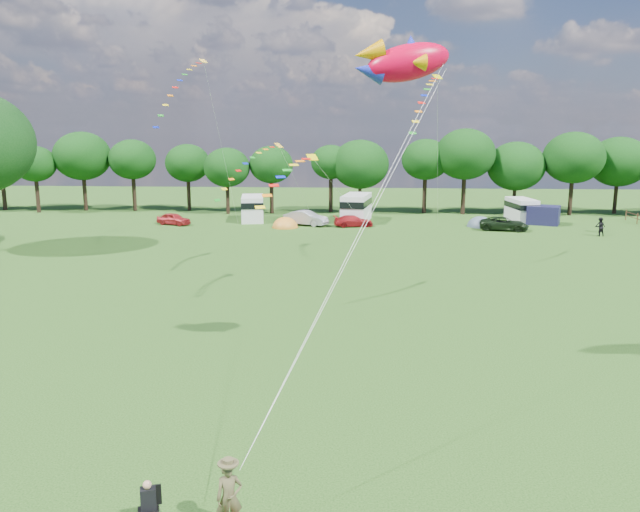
# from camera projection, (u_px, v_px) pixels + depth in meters

# --- Properties ---
(ground_plane) EXTENTS (180.00, 180.00, 0.00)m
(ground_plane) POSITION_uv_depth(u_px,v_px,m) (305.00, 403.00, 23.22)
(ground_plane) COLOR black
(ground_plane) RESTS_ON ground
(tree_line) EXTENTS (102.98, 10.98, 10.27)m
(tree_line) POSITION_uv_depth(u_px,v_px,m) (390.00, 161.00, 75.41)
(tree_line) COLOR black
(tree_line) RESTS_ON ground
(car_a) EXTENTS (4.16, 2.82, 1.29)m
(car_a) POSITION_uv_depth(u_px,v_px,m) (174.00, 219.00, 67.22)
(car_a) COLOR #AB1F23
(car_a) RESTS_ON ground
(car_b) EXTENTS (4.78, 3.27, 1.58)m
(car_b) POSITION_uv_depth(u_px,v_px,m) (306.00, 218.00, 66.82)
(car_b) COLOR gray
(car_b) RESTS_ON ground
(car_c) EXTENTS (4.27, 2.50, 1.20)m
(car_c) POSITION_uv_depth(u_px,v_px,m) (353.00, 221.00, 65.98)
(car_c) COLOR maroon
(car_c) RESTS_ON ground
(car_d) EXTENTS (5.31, 3.19, 1.35)m
(car_d) POSITION_uv_depth(u_px,v_px,m) (504.00, 224.00, 63.48)
(car_d) COLOR black
(car_d) RESTS_ON ground
(campervan_b) EXTENTS (3.32, 6.02, 2.80)m
(campervan_b) POSITION_uv_depth(u_px,v_px,m) (253.00, 207.00, 70.24)
(campervan_b) COLOR silver
(campervan_b) RESTS_ON ground
(campervan_c) EXTENTS (3.56, 6.52, 3.03)m
(campervan_c) POSITION_uv_depth(u_px,v_px,m) (356.00, 207.00, 69.60)
(campervan_c) COLOR silver
(campervan_c) RESTS_ON ground
(campervan_d) EXTENTS (2.81, 5.40, 2.54)m
(campervan_d) POSITION_uv_depth(u_px,v_px,m) (521.00, 209.00, 69.95)
(campervan_d) COLOR silver
(campervan_d) RESTS_ON ground
(tent_orange) EXTENTS (2.79, 3.05, 2.18)m
(tent_orange) POSITION_uv_depth(u_px,v_px,m) (285.00, 227.00, 65.47)
(tent_orange) COLOR orange
(tent_orange) RESTS_ON ground
(tent_greyblue) EXTENTS (2.86, 3.14, 2.13)m
(tent_greyblue) POSITION_uv_depth(u_px,v_px,m) (480.00, 226.00, 66.13)
(tent_greyblue) COLOR #465664
(tent_greyblue) RESTS_ON ground
(awning_navy) EXTENTS (3.99, 3.65, 2.03)m
(awning_navy) POSITION_uv_depth(u_px,v_px,m) (543.00, 215.00, 67.55)
(awning_navy) COLOR #171637
(awning_navy) RESTS_ON ground
(kite_flyer) EXTENTS (0.77, 0.62, 1.84)m
(kite_flyer) POSITION_uv_depth(u_px,v_px,m) (229.00, 498.00, 15.65)
(kite_flyer) COLOR brown
(kite_flyer) RESTS_ON ground
(camp_chair) EXTENTS (0.67, 0.68, 1.31)m
(camp_chair) POSITION_uv_depth(u_px,v_px,m) (149.00, 499.00, 15.84)
(camp_chair) COLOR #99999E
(camp_chair) RESTS_ON ground
(fish_kite) EXTENTS (3.90, 1.87, 2.05)m
(fish_kite) POSITION_uv_depth(u_px,v_px,m) (401.00, 62.00, 22.98)
(fish_kite) COLOR red
(fish_kite) RESTS_ON ground
(streamer_kite_a) EXTENTS (3.28, 5.55, 5.74)m
(streamer_kite_a) POSITION_uv_depth(u_px,v_px,m) (184.00, 82.00, 50.67)
(streamer_kite_a) COLOR yellow
(streamer_kite_a) RESTS_ON ground
(streamer_kite_b) EXTENTS (4.18, 4.68, 3.79)m
(streamer_kite_b) POSITION_uv_depth(u_px,v_px,m) (254.00, 162.00, 43.39)
(streamer_kite_b) COLOR gold
(streamer_kite_b) RESTS_ON ground
(streamer_kite_c) EXTENTS (3.21, 4.91, 2.81)m
(streamer_kite_c) POSITION_uv_depth(u_px,v_px,m) (292.00, 171.00, 36.06)
(streamer_kite_c) COLOR #DAC806
(streamer_kite_c) RESTS_ON ground
(walker_a) EXTENTS (0.92, 0.64, 1.78)m
(walker_a) POSITION_uv_depth(u_px,v_px,m) (600.00, 227.00, 59.96)
(walker_a) COLOR black
(walker_a) RESTS_ON ground
(walker_b) EXTENTS (0.97, 0.48, 1.48)m
(walker_b) POSITION_uv_depth(u_px,v_px,m) (600.00, 225.00, 62.44)
(walker_b) COLOR black
(walker_b) RESTS_ON ground
(streamer_kite_d) EXTENTS (2.70, 5.04, 4.29)m
(streamer_kite_d) POSITION_uv_depth(u_px,v_px,m) (428.00, 94.00, 43.97)
(streamer_kite_d) COLOR #D2CC00
(streamer_kite_d) RESTS_ON ground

